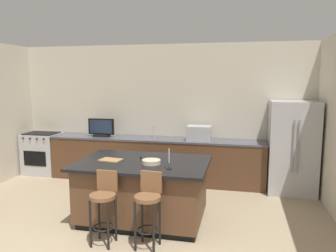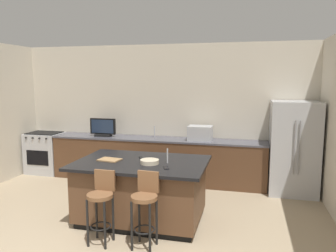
{
  "view_description": "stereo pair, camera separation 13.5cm",
  "coord_description": "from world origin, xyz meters",
  "px_view_note": "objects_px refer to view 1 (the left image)",
  "views": [
    {
      "loc": [
        1.72,
        -2.86,
        2.16
      ],
      "look_at": [
        0.44,
        2.81,
        1.33
      ],
      "focal_mm": 35.23,
      "sensor_mm": 36.0,
      "label": 1
    },
    {
      "loc": [
        1.85,
        -2.83,
        2.16
      ],
      "look_at": [
        0.44,
        2.81,
        1.33
      ],
      "focal_mm": 35.23,
      "sensor_mm": 36.0,
      "label": 2
    }
  ],
  "objects_px": {
    "refrigerator": "(292,147)",
    "fruit_bowl": "(151,162)",
    "bar_stool_left": "(104,201)",
    "bar_stool_right": "(148,203)",
    "tv_remote": "(142,158)",
    "kitchen_island": "(143,190)",
    "cell_phone": "(168,168)",
    "range_oven": "(43,153)",
    "cutting_board": "(111,160)",
    "microwave": "(199,133)",
    "tv_monitor": "(101,128)"
  },
  "relations": [
    {
      "from": "microwave",
      "to": "cutting_board",
      "type": "height_order",
      "value": "microwave"
    },
    {
      "from": "kitchen_island",
      "to": "microwave",
      "type": "bearing_deg",
      "value": 72.71
    },
    {
      "from": "microwave",
      "to": "tv_remote",
      "type": "height_order",
      "value": "microwave"
    },
    {
      "from": "tv_monitor",
      "to": "microwave",
      "type": "bearing_deg",
      "value": 1.4
    },
    {
      "from": "microwave",
      "to": "tv_monitor",
      "type": "bearing_deg",
      "value": -178.6
    },
    {
      "from": "tv_remote",
      "to": "bar_stool_left",
      "type": "bearing_deg",
      "value": -131.56
    },
    {
      "from": "bar_stool_left",
      "to": "fruit_bowl",
      "type": "distance_m",
      "value": 0.92
    },
    {
      "from": "fruit_bowl",
      "to": "microwave",
      "type": "bearing_deg",
      "value": 77.83
    },
    {
      "from": "range_oven",
      "to": "microwave",
      "type": "xyz_separation_m",
      "value": [
        3.61,
        0.0,
        0.6
      ]
    },
    {
      "from": "range_oven",
      "to": "bar_stool_right",
      "type": "relative_size",
      "value": 0.97
    },
    {
      "from": "refrigerator",
      "to": "tv_remote",
      "type": "distance_m",
      "value": 2.98
    },
    {
      "from": "cell_phone",
      "to": "range_oven",
      "type": "bearing_deg",
      "value": 124.56
    },
    {
      "from": "bar_stool_left",
      "to": "kitchen_island",
      "type": "bearing_deg",
      "value": 72.42
    },
    {
      "from": "bar_stool_left",
      "to": "bar_stool_right",
      "type": "bearing_deg",
      "value": 5.24
    },
    {
      "from": "bar_stool_left",
      "to": "bar_stool_right",
      "type": "distance_m",
      "value": 0.6
    },
    {
      "from": "range_oven",
      "to": "cutting_board",
      "type": "relative_size",
      "value": 2.89
    },
    {
      "from": "microwave",
      "to": "bar_stool_left",
      "type": "height_order",
      "value": "microwave"
    },
    {
      "from": "microwave",
      "to": "cutting_board",
      "type": "xyz_separation_m",
      "value": [
        -1.1,
        -2.0,
        -0.14
      ]
    },
    {
      "from": "range_oven",
      "to": "tv_monitor",
      "type": "bearing_deg",
      "value": -1.95
    },
    {
      "from": "cell_phone",
      "to": "tv_monitor",
      "type": "bearing_deg",
      "value": 109.47
    },
    {
      "from": "tv_remote",
      "to": "cutting_board",
      "type": "xyz_separation_m",
      "value": [
        -0.43,
        -0.23,
        -0.0
      ]
    },
    {
      "from": "microwave",
      "to": "cell_phone",
      "type": "relative_size",
      "value": 3.2
    },
    {
      "from": "tv_monitor",
      "to": "refrigerator",
      "type": "bearing_deg",
      "value": -0.5
    },
    {
      "from": "bar_stool_right",
      "to": "fruit_bowl",
      "type": "relative_size",
      "value": 3.55
    },
    {
      "from": "refrigerator",
      "to": "tv_monitor",
      "type": "height_order",
      "value": "refrigerator"
    },
    {
      "from": "refrigerator",
      "to": "cutting_board",
      "type": "xyz_separation_m",
      "value": [
        -2.89,
        -1.91,
        0.06
      ]
    },
    {
      "from": "kitchen_island",
      "to": "range_oven",
      "type": "bearing_deg",
      "value": 147.06
    },
    {
      "from": "range_oven",
      "to": "tv_monitor",
      "type": "height_order",
      "value": "tv_monitor"
    },
    {
      "from": "kitchen_island",
      "to": "microwave",
      "type": "distance_m",
      "value": 2.12
    },
    {
      "from": "tv_monitor",
      "to": "range_oven",
      "type": "bearing_deg",
      "value": 178.05
    },
    {
      "from": "tv_monitor",
      "to": "cell_phone",
      "type": "height_order",
      "value": "tv_monitor"
    },
    {
      "from": "refrigerator",
      "to": "fruit_bowl",
      "type": "xyz_separation_m",
      "value": [
        -2.23,
        -1.96,
        0.08
      ]
    },
    {
      "from": "kitchen_island",
      "to": "bar_stool_right",
      "type": "xyz_separation_m",
      "value": [
        0.31,
        -0.77,
        0.11
      ]
    },
    {
      "from": "tv_remote",
      "to": "fruit_bowl",
      "type": "bearing_deg",
      "value": -80.41
    },
    {
      "from": "refrigerator",
      "to": "bar_stool_right",
      "type": "height_order",
      "value": "refrigerator"
    },
    {
      "from": "kitchen_island",
      "to": "cell_phone",
      "type": "distance_m",
      "value": 0.7
    },
    {
      "from": "tv_monitor",
      "to": "cell_phone",
      "type": "xyz_separation_m",
      "value": [
        1.97,
        -2.17,
        -0.18
      ]
    },
    {
      "from": "refrigerator",
      "to": "range_oven",
      "type": "bearing_deg",
      "value": 179.1
    },
    {
      "from": "bar_stool_right",
      "to": "bar_stool_left",
      "type": "bearing_deg",
      "value": -172.56
    },
    {
      "from": "refrigerator",
      "to": "cell_phone",
      "type": "bearing_deg",
      "value": -132.26
    },
    {
      "from": "bar_stool_left",
      "to": "microwave",
      "type": "bearing_deg",
      "value": 73.92
    },
    {
      "from": "tv_remote",
      "to": "bar_stool_right",
      "type": "bearing_deg",
      "value": -97.63
    },
    {
      "from": "microwave",
      "to": "cell_phone",
      "type": "distance_m",
      "value": 2.23
    },
    {
      "from": "refrigerator",
      "to": "fruit_bowl",
      "type": "height_order",
      "value": "refrigerator"
    },
    {
      "from": "range_oven",
      "to": "microwave",
      "type": "bearing_deg",
      "value": 0.02
    },
    {
      "from": "microwave",
      "to": "cell_phone",
      "type": "height_order",
      "value": "microwave"
    },
    {
      "from": "bar_stool_right",
      "to": "fruit_bowl",
      "type": "xyz_separation_m",
      "value": [
        -0.15,
        0.67,
        0.37
      ]
    },
    {
      "from": "fruit_bowl",
      "to": "refrigerator",
      "type": "bearing_deg",
      "value": 41.38
    },
    {
      "from": "cell_phone",
      "to": "bar_stool_left",
      "type": "bearing_deg",
      "value": -166.85
    },
    {
      "from": "bar_stool_left",
      "to": "tv_remote",
      "type": "bearing_deg",
      "value": 79.17
    }
  ]
}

